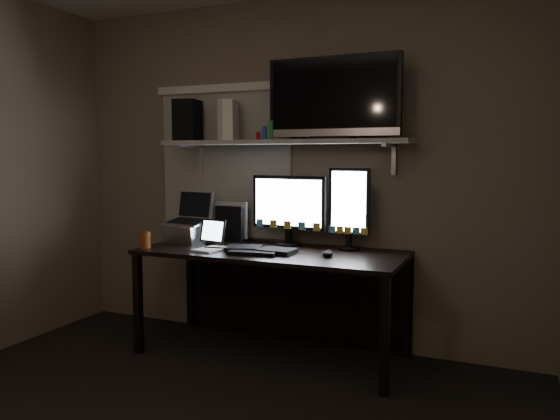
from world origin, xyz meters
The scene contains 18 objects.
back_wall centered at (0.00, 1.80, 1.25)m, with size 3.60×3.60×0.00m, color #806F5C.
window_blinds centered at (-0.55, 1.79, 1.30)m, with size 1.10×0.02×1.10m, color beige.
desk centered at (0.00, 1.55, 0.55)m, with size 1.80×0.75×0.73m.
wall_shelf centered at (0.00, 1.62, 1.46)m, with size 1.80×0.35×0.03m, color #ABABA6.
monitor_landscape centered at (0.03, 1.66, 0.99)m, with size 0.58×0.06×0.51m, color black.
monitor_portrait centered at (0.48, 1.66, 1.01)m, with size 0.28×0.05×0.57m, color black.
keyboard centered at (-0.04, 1.34, 0.74)m, with size 0.49×0.19×0.03m, color black.
mouse centered at (0.42, 1.36, 0.75)m, with size 0.07×0.11×0.04m, color black.
notepad centered at (-0.38, 1.27, 0.74)m, with size 0.16×0.23×0.01m, color silver.
tablet centered at (-0.46, 1.44, 0.83)m, with size 0.22×0.09×0.19m, color black.
file_sorter centered at (-0.45, 1.69, 0.87)m, with size 0.22×0.10×0.29m, color black.
laptop centered at (-0.72, 1.51, 0.92)m, with size 0.33×0.27×0.37m, color #B0B0B5.
cup centered at (-0.85, 1.17, 0.79)m, with size 0.08×0.08×0.11m, color brown.
sticky_notes centered at (-0.28, 1.32, 0.73)m, with size 0.29×0.21×0.00m, color gold, non-canonical shape.
tv centered at (0.37, 1.62, 1.75)m, with size 0.91×0.16×0.55m, color black.
game_console centered at (-0.41, 1.63, 1.62)m, with size 0.07×0.24×0.29m, color silver.
speaker centered at (-0.77, 1.62, 1.63)m, with size 0.17×0.20×0.31m, color black.
bottles centered at (-0.12, 1.59, 1.55)m, with size 0.21×0.05×0.13m, color #A50F0C, non-canonical shape.
Camera 1 is at (1.50, -1.91, 1.37)m, focal length 35.00 mm.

